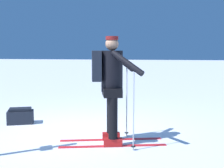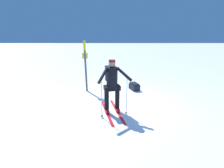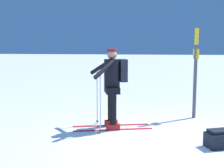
# 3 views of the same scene
# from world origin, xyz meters

# --- Properties ---
(ground_plane) EXTENTS (80.00, 80.00, 0.00)m
(ground_plane) POSITION_xyz_m (0.00, 0.00, 0.00)
(ground_plane) COLOR white
(skier) EXTENTS (1.06, 1.82, 1.78)m
(skier) POSITION_xyz_m (0.57, 0.75, 1.04)
(skier) COLOR red
(skier) RESTS_ON ground_plane
(dropped_backpack) EXTENTS (0.50, 0.62, 0.33)m
(dropped_backpack) POSITION_xyz_m (-0.49, -1.38, 0.16)
(dropped_backpack) COLOR black
(dropped_backpack) RESTS_ON ground_plane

